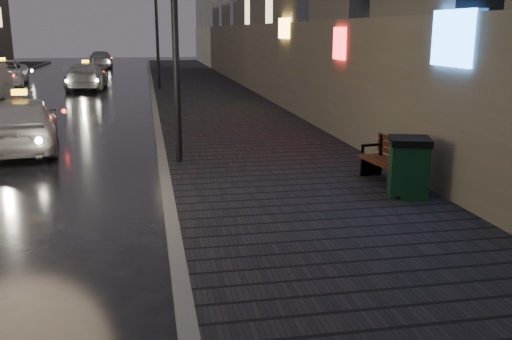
{
  "coord_description": "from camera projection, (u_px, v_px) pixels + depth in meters",
  "views": [
    {
      "loc": [
        1.21,
        -6.16,
        2.92
      ],
      "look_at": [
        2.8,
        2.14,
        0.85
      ],
      "focal_mm": 40.0,
      "sensor_mm": 36.0,
      "label": 1
    }
  ],
  "objects": [
    {
      "name": "ground",
      "position": [
        46.0,
        300.0,
        6.35
      ],
      "size": [
        120.0,
        120.0,
        0.0
      ],
      "primitive_type": "plane",
      "color": "black",
      "rests_on": "ground"
    },
    {
      "name": "sidewalk",
      "position": [
        204.0,
        92.0,
        27.07
      ],
      "size": [
        4.6,
        58.0,
        0.15
      ],
      "primitive_type": "cube",
      "color": "black",
      "rests_on": "ground"
    },
    {
      "name": "curb",
      "position": [
        152.0,
        93.0,
        26.63
      ],
      "size": [
        0.2,
        58.0,
        0.15
      ],
      "primitive_type": "cube",
      "color": "slate",
      "rests_on": "ground"
    },
    {
      "name": "lamp_near",
      "position": [
        174.0,
        2.0,
        11.58
      ],
      "size": [
        0.36,
        0.36,
        5.28
      ],
      "color": "black",
      "rests_on": "sidewalk"
    },
    {
      "name": "lamp_far",
      "position": [
        156.0,
        18.0,
        26.83
      ],
      "size": [
        0.36,
        0.36,
        5.28
      ],
      "color": "black",
      "rests_on": "sidewalk"
    },
    {
      "name": "bench",
      "position": [
        393.0,
        162.0,
        10.53
      ],
      "size": [
        0.75,
        1.66,
        0.82
      ],
      "rotation": [
        0.0,
        0.0,
        0.12
      ],
      "color": "black",
      "rests_on": "sidewalk"
    },
    {
      "name": "trash_bin",
      "position": [
        408.0,
        167.0,
        9.7
      ],
      "size": [
        0.84,
        0.84,
        1.02
      ],
      "rotation": [
        0.0,
        0.0,
        -0.31
      ],
      "color": "black",
      "rests_on": "sidewalk"
    },
    {
      "name": "taxi_near",
      "position": [
        22.0,
        123.0,
        14.08
      ],
      "size": [
        2.17,
        4.26,
        1.39
      ],
      "primitive_type": "imported",
      "rotation": [
        0.0,
        0.0,
        3.28
      ],
      "color": "#BBBCC2",
      "rests_on": "ground"
    },
    {
      "name": "taxi_mid",
      "position": [
        86.0,
        76.0,
        29.0
      ],
      "size": [
        1.94,
        4.6,
        1.33
      ],
      "primitive_type": "imported",
      "rotation": [
        0.0,
        0.0,
        3.12
      ],
      "color": "silver",
      "rests_on": "ground"
    },
    {
      "name": "taxi_far",
      "position": [
        3.0,
        73.0,
        30.93
      ],
      "size": [
        2.72,
        5.09,
        1.36
      ],
      "primitive_type": "imported",
      "rotation": [
        0.0,
        0.0,
        0.1
      ],
      "color": "white",
      "rests_on": "ground"
    },
    {
      "name": "car_far",
      "position": [
        100.0,
        59.0,
        45.14
      ],
      "size": [
        2.21,
        4.38,
        1.43
      ],
      "primitive_type": "imported",
      "rotation": [
        0.0,
        0.0,
        3.27
      ],
      "color": "#97979F",
      "rests_on": "ground"
    }
  ]
}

